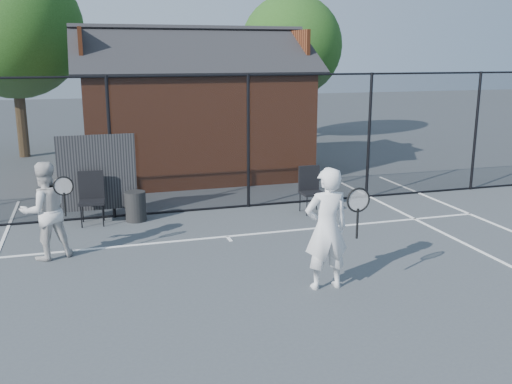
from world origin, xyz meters
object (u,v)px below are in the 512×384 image
object	(u,v)px
chair_left	(92,199)
waste_bin	(136,206)
clubhouse	(193,119)
player_front	(327,229)
player_back	(45,211)
chair_right	(312,191)

from	to	relation	value
chair_left	waste_bin	bearing A→B (deg)	3.70
clubhouse	player_front	world-z (taller)	clubhouse
player_front	waste_bin	bearing A→B (deg)	118.56
player_back	chair_left	size ratio (longest dim) A/B	1.59
player_front	waste_bin	distance (m)	5.04
player_front	chair_left	distance (m)	5.49
player_back	chair_left	bearing A→B (deg)	67.11
player_front	clubhouse	bearing A→B (deg)	92.07
clubhouse	player_front	xyz separation A→B (m)	(0.32, -8.80, -0.68)
waste_bin	chair_right	bearing A→B (deg)	-7.55
player_front	chair_right	world-z (taller)	player_front
player_front	chair_right	bearing A→B (deg)	70.53
chair_right	clubhouse	bearing A→B (deg)	108.35
player_front	chair_right	size ratio (longest dim) A/B	1.84
chair_left	waste_bin	distance (m)	0.90
clubhouse	player_back	xyz separation A→B (m)	(-3.72, -6.23, -0.76)
chair_left	waste_bin	world-z (taller)	chair_left
clubhouse	chair_right	world-z (taller)	clubhouse
clubhouse	chair_right	xyz separation A→B (m)	(1.70, -4.90, -1.11)
player_back	chair_right	xyz separation A→B (m)	(5.42, 1.33, -0.34)
clubhouse	chair_right	bearing A→B (deg)	-70.91
chair_left	chair_right	xyz separation A→B (m)	(4.64, -0.50, -0.03)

